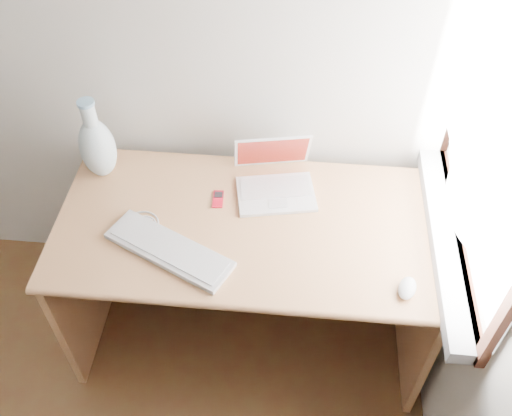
# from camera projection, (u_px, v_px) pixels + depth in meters

# --- Properties ---
(window) EXTENTS (0.11, 0.99, 1.10)m
(window) POSITION_uv_depth(u_px,v_px,m) (493.00, 136.00, 1.70)
(window) COLOR white
(window) RESTS_ON right_wall
(desk) EXTENTS (1.45, 0.72, 0.77)m
(desk) POSITION_uv_depth(u_px,v_px,m) (250.00, 242.00, 2.37)
(desk) COLOR tan
(desk) RESTS_ON floor
(laptop) EXTENTS (0.33, 0.30, 0.20)m
(laptop) POSITION_uv_depth(u_px,v_px,m) (277.00, 180.00, 2.24)
(laptop) COLOR white
(laptop) RESTS_ON desk
(external_keyboard) EXTENTS (0.50, 0.34, 0.02)m
(external_keyboard) POSITION_uv_depth(u_px,v_px,m) (169.00, 250.00, 2.04)
(external_keyboard) COLOR silver
(external_keyboard) RESTS_ON desk
(mouse) EXTENTS (0.09, 0.11, 0.03)m
(mouse) POSITION_uv_depth(u_px,v_px,m) (407.00, 288.00, 1.92)
(mouse) COLOR white
(mouse) RESTS_ON desk
(ipod) EXTENTS (0.05, 0.09, 0.01)m
(ipod) POSITION_uv_depth(u_px,v_px,m) (218.00, 199.00, 2.22)
(ipod) COLOR #AC0B1E
(ipod) RESTS_ON desk
(cable_coil) EXTENTS (0.14, 0.14, 0.01)m
(cable_coil) POSITION_uv_depth(u_px,v_px,m) (142.00, 224.00, 2.14)
(cable_coil) COLOR silver
(cable_coil) RESTS_ON desk
(remote) EXTENTS (0.03, 0.09, 0.01)m
(remote) POSITION_uv_depth(u_px,v_px,m) (146.00, 226.00, 2.13)
(remote) COLOR silver
(remote) RESTS_ON desk
(vase) EXTENTS (0.14, 0.14, 0.36)m
(vase) POSITION_uv_depth(u_px,v_px,m) (97.00, 146.00, 2.22)
(vase) COLOR white
(vase) RESTS_ON desk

